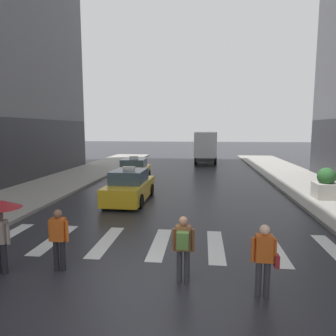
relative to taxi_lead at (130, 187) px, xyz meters
The scene contains 10 objects.
ground_plane 9.04m from the taxi_lead, 74.70° to the right, with size 160.00×160.00×0.00m, color #26262B.
crosswalk_markings 6.21m from the taxi_lead, 67.32° to the right, with size 11.30×2.80×0.01m.
taxi_lead is the anchor object (origin of this frame).
taxi_second 5.81m from the taxi_lead, 100.46° to the left, with size 2.13×4.63×1.80m.
box_truck 18.32m from the taxi_lead, 77.08° to the left, with size 2.47×7.60×3.35m.
pedestrian_with_umbrella 8.31m from the taxi_lead, 99.14° to the right, with size 0.96×0.96×1.94m.
pedestrian_with_backpack 8.77m from the taxi_lead, 67.95° to the right, with size 0.55×0.43×1.65m.
pedestrian_with_handbag 9.92m from the taxi_lead, 59.05° to the right, with size 0.60×0.24×1.65m.
pedestrian_plain_coat 7.83m from the taxi_lead, 89.89° to the right, with size 0.55×0.24×1.65m.
planter_mid_block 10.07m from the taxi_lead, ahead, with size 1.10×1.10×1.60m.
Camera 1 is at (1.34, -6.38, 3.73)m, focal length 32.44 mm.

